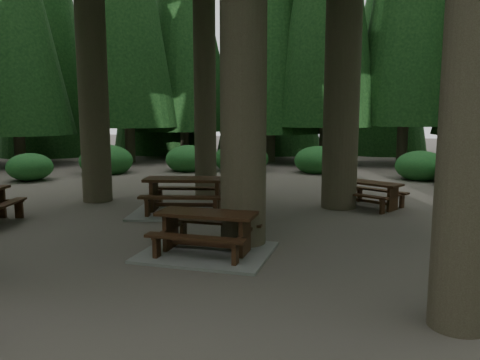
# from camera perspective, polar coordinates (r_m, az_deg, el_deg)

# --- Properties ---
(ground) EXTENTS (80.00, 80.00, 0.00)m
(ground) POSITION_cam_1_polar(r_m,az_deg,el_deg) (8.89, -4.99, -7.84)
(ground) COLOR #4F4740
(ground) RESTS_ON ground
(picnic_table_a) EXTENTS (2.26, 1.89, 0.74)m
(picnic_table_a) POSITION_cam_1_polar(r_m,az_deg,el_deg) (8.27, -4.05, -7.29)
(picnic_table_a) COLOR gray
(picnic_table_a) RESTS_ON ground
(picnic_table_c) EXTENTS (2.91, 2.56, 0.87)m
(picnic_table_c) POSITION_cam_1_polar(r_m,az_deg,el_deg) (11.63, -6.60, -2.48)
(picnic_table_c) COLOR gray
(picnic_table_c) RESTS_ON ground
(picnic_table_d) EXTENTS (1.97, 1.87, 0.67)m
(picnic_table_d) POSITION_cam_1_polar(r_m,az_deg,el_deg) (12.63, 15.64, -1.25)
(picnic_table_d) COLOR black
(picnic_table_d) RESTS_ON ground
(shrub_ring) EXTENTS (23.86, 24.64, 1.49)m
(shrub_ring) POSITION_cam_1_polar(r_m,az_deg,el_deg) (9.30, 0.61, -4.55)
(shrub_ring) COLOR #21622B
(shrub_ring) RESTS_ON ground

